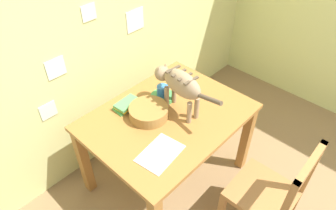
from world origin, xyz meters
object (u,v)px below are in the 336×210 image
coffee_mug (163,91)px  book_stack (127,104)px  cat (179,84)px  saucer_bowl (163,97)px  magazine (160,153)px  wooden_chair_near (269,194)px  wicker_basket (149,112)px  dining_table (168,124)px

coffee_mug → book_stack: (-0.27, 0.12, -0.05)m
cat → saucer_bowl: 0.29m
coffee_mug → magazine: coffee_mug is taller
cat → saucer_bowl: size_ratio=3.32×
book_stack → magazine: bearing=-107.4°
coffee_mug → magazine: 0.58m
coffee_mug → wooden_chair_near: wooden_chair_near is taller
magazine → wicker_basket: 0.37m
dining_table → magazine: size_ratio=3.99×
dining_table → saucer_bowl: (0.12, 0.17, 0.10)m
book_stack → coffee_mug: bearing=-24.3°
coffee_mug → book_stack: 0.30m
saucer_bowl → magazine: (-0.42, -0.39, -0.01)m
cat → wicker_basket: (-0.21, 0.11, -0.20)m
book_stack → dining_table: bearing=-63.2°
cat → saucer_bowl: bearing=90.0°
dining_table → cat: bearing=-8.5°
dining_table → book_stack: book_stack is taller
dining_table → cat: (0.10, -0.02, 0.33)m
saucer_bowl → coffee_mug: 0.06m
book_stack → wicker_basket: 0.20m
cat → magazine: 0.51m
saucer_bowl → magazine: bearing=-137.6°
cat → magazine: cat is taller
dining_table → book_stack: 0.34m
saucer_bowl → wooden_chair_near: wooden_chair_near is taller
cat → magazine: (-0.41, -0.20, -0.24)m
wicker_basket → dining_table: bearing=-42.0°
dining_table → cat: 0.35m
cat → wooden_chair_near: size_ratio=0.68×
coffee_mug → book_stack: coffee_mug is taller
book_stack → wooden_chair_near: (0.26, -1.12, -0.31)m
saucer_bowl → book_stack: book_stack is taller
book_stack → wooden_chair_near: 1.20m
coffee_mug → magazine: size_ratio=0.44×
book_stack → wicker_basket: size_ratio=0.73×
saucer_bowl → wicker_basket: (-0.22, -0.07, 0.03)m
coffee_mug → book_stack: size_ratio=0.62×
dining_table → wooden_chair_near: size_ratio=1.29×
cat → coffee_mug: bearing=88.9°
book_stack → wicker_basket: bearing=-78.1°
magazine → wicker_basket: (0.20, 0.31, 0.04)m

